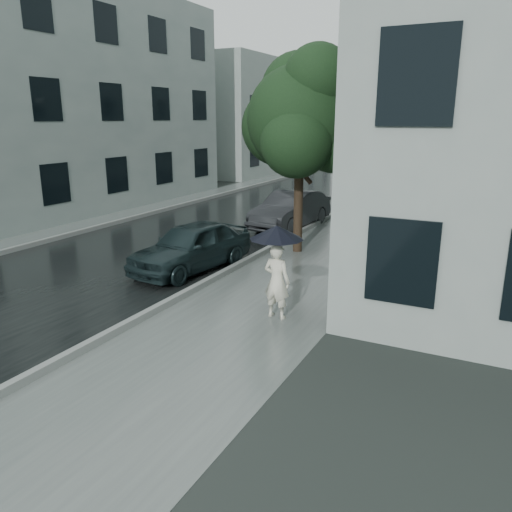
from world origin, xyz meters
The scene contains 14 objects.
ground centered at (0.00, 0.00, 0.00)m, with size 120.00×120.00×0.00m, color black.
sidewalk centered at (0.25, 12.00, 0.00)m, with size 3.50×60.00×0.01m, color slate.
kerb_near centered at (-1.57, 12.00, 0.07)m, with size 0.15×60.00×0.15m, color slate.
asphalt_road centered at (-5.08, 12.00, 0.00)m, with size 6.85×60.00×0.00m, color black.
kerb_far centered at (-8.57, 12.00, 0.07)m, with size 0.15×60.00×0.15m, color slate.
sidewalk_far centered at (-9.50, 12.00, 0.00)m, with size 1.70×60.00×0.01m, color #4C5451.
building_far_a centered at (-13.77, 8.00, 4.75)m, with size 7.02×20.00×9.50m.
building_far_b centered at (-13.77, 30.00, 4.00)m, with size 7.02×18.00×8.00m.
pedestrian centered at (0.82, 1.78, 0.79)m, with size 0.57×0.37×1.56m, color beige.
umbrella centered at (0.81, 1.78, 1.81)m, with size 1.09×1.09×1.06m.
street_tree centered at (-0.79, 7.03, 3.99)m, with size 4.04×3.67×5.96m.
lamp_post centered at (-0.85, 13.72, 2.89)m, with size 0.84×0.41×5.04m.
car_near centered at (-2.62, 3.84, 0.65)m, with size 1.53×3.81×1.30m, color black.
car_far centered at (-2.32, 9.99, 0.68)m, with size 1.43×4.10×1.35m, color #242629.
Camera 1 is at (4.74, -6.97, 3.99)m, focal length 35.00 mm.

